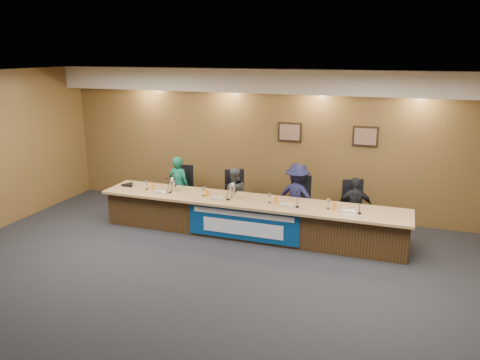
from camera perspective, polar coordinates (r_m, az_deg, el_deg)
The scene contains 39 objects.
floor at distance 7.40m, azimuth -4.84°, elevation -13.30°, with size 10.00×10.00×0.00m, color black.
ceiling at distance 6.50m, azimuth -5.49°, elevation 12.26°, with size 10.00×8.00×0.04m, color silver.
wall_back at distance 10.45m, azimuth 3.95°, elevation 4.64°, with size 10.00×0.04×3.20m, color brown.
soffit at distance 10.04m, azimuth 3.70°, elevation 11.98°, with size 10.00×0.50×0.50m, color beige.
dais_body at distance 9.30m, azimuth 1.16°, elevation -4.70°, with size 6.00×0.80×0.70m, color #3C2712.
dais_top at distance 9.13m, azimuth 1.07°, elevation -2.59°, with size 6.10×0.95×0.05m, color #A57C4E.
banner at distance 8.92m, azimuth 0.32°, elevation -5.39°, with size 2.20×0.02×0.65m, color navy.
banner_text_upper at distance 8.84m, azimuth 0.30°, elevation -4.20°, with size 2.00×0.01×0.10m, color silver.
banner_text_lower at distance 8.94m, azimuth 0.29°, elevation -5.89°, with size 1.60×0.01×0.28m, color silver.
wall_photo_left at distance 10.28m, azimuth 6.09°, elevation 5.83°, with size 0.52×0.04×0.42m, color black.
wall_photo_right at distance 10.04m, azimuth 15.04°, elevation 5.16°, with size 0.52×0.04×0.42m, color black.
panelist_a at distance 10.46m, azimuth -7.45°, elevation -0.70°, with size 0.49×0.32×1.33m, color #0E553C.
panelist_b at distance 9.98m, azimuth -0.78°, elevation -1.82°, with size 0.57×0.45×1.18m, color #484A4D.
panelist_c at distance 9.59m, azimuth 6.97°, elevation -2.04°, with size 0.89×0.51×1.38m, color #161535.
panelist_d at distance 9.45m, azimuth 13.82°, elevation -3.23°, with size 0.70×0.29×1.20m, color black.
office_chair_a at distance 10.59m, azimuth -7.17°, elevation -1.53°, with size 0.48×0.48×0.08m, color black.
office_chair_b at distance 10.10m, azimuth -0.59°, elevation -2.26°, with size 0.48×0.48×0.08m, color black.
office_chair_c at distance 9.74m, azimuth 7.06°, elevation -3.06°, with size 0.48×0.48×0.08m, color black.
office_chair_d at distance 9.58m, azimuth 13.83°, elevation -3.72°, with size 0.48×0.48×0.08m, color black.
nameplate_a at distance 9.61m, azimuth -9.95°, elevation -1.47°, with size 0.24×0.06×0.09m, color white.
microphone_a at distance 9.68m, azimuth -8.53°, elevation -1.49°, with size 0.07×0.07×0.02m, color black.
juice_glass_a at distance 9.93m, azimuth -10.62°, elevation -0.77°, with size 0.06×0.06×0.15m, color orange.
water_glass_a at distance 9.98m, azimuth -11.30°, elevation -0.63°, with size 0.08×0.08×0.18m, color silver.
nameplate_b at distance 9.10m, azimuth -3.01°, elevation -2.21°, with size 0.24×0.06×0.09m, color white.
microphone_b at distance 9.12m, azimuth -1.41°, elevation -2.38°, with size 0.07×0.07×0.02m, color black.
juice_glass_b at distance 9.32m, azimuth -4.03°, elevation -1.61°, with size 0.06×0.06×0.15m, color orange.
water_glass_b at distance 9.38m, azimuth -4.45°, elevation -1.42°, with size 0.08×0.08×0.18m, color silver.
nameplate_c at distance 8.71m, azimuth 5.56°, elevation -3.08°, with size 0.24×0.06×0.09m, color white.
microphone_c at distance 8.76m, azimuth 7.01°, elevation -3.26°, with size 0.07×0.07×0.02m, color black.
juice_glass_c at distance 8.91m, azimuth 4.47°, elevation -2.43°, with size 0.06×0.06×0.15m, color orange.
water_glass_c at distance 8.93m, azimuth 3.63°, elevation -2.27°, with size 0.08×0.08×0.18m, color silver.
nameplate_d at distance 8.53m, azimuth 13.03°, elevation -3.84°, with size 0.24×0.06×0.09m, color white.
microphone_d at distance 8.63m, azimuth 14.35°, elevation -3.94°, with size 0.07×0.07×0.02m, color black.
juice_glass_d at distance 8.69m, azimuth 11.48°, elevation -3.18°, with size 0.06×0.06×0.15m, color orange.
water_glass_d at distance 8.74m, azimuth 10.71°, elevation -2.91°, with size 0.08×0.08×0.18m, color silver.
carafe_left at distance 9.77m, azimuth -8.24°, elevation -0.71°, with size 0.13×0.13×0.22m, color silver.
carafe_mid at distance 9.21m, azimuth -0.90°, elevation -1.45°, with size 0.11×0.11×0.25m, color silver.
speakerphone at distance 10.33m, azimuth -13.43°, elevation -0.58°, with size 0.32×0.32×0.05m, color black.
paper_stack at distance 8.66m, azimuth 13.18°, elevation -3.84°, with size 0.22×0.30×0.01m, color white.
Camera 1 is at (2.72, -5.90, 3.56)m, focal length 35.00 mm.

